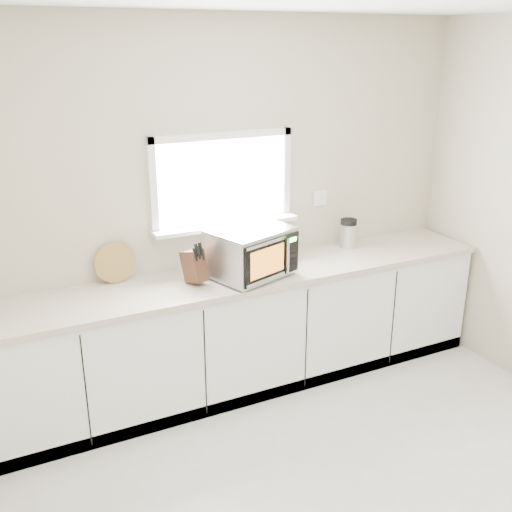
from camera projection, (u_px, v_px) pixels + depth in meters
back_wall at (222, 205)px, 4.43m from camera, size 4.00×0.17×2.70m
cabinets at (240, 333)px, 4.49m from camera, size 3.92×0.60×0.88m
countertop at (240, 277)px, 4.33m from camera, size 3.92×0.64×0.04m
microwave at (251, 252)px, 4.23m from camera, size 0.65×0.58×0.35m
knife_block at (195, 266)px, 4.11m from camera, size 0.16×0.23×0.31m
cutting_board at (115, 263)px, 4.14m from camera, size 0.28×0.07×0.28m
coffee_grinder at (348, 233)px, 4.85m from camera, size 0.17×0.17×0.24m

